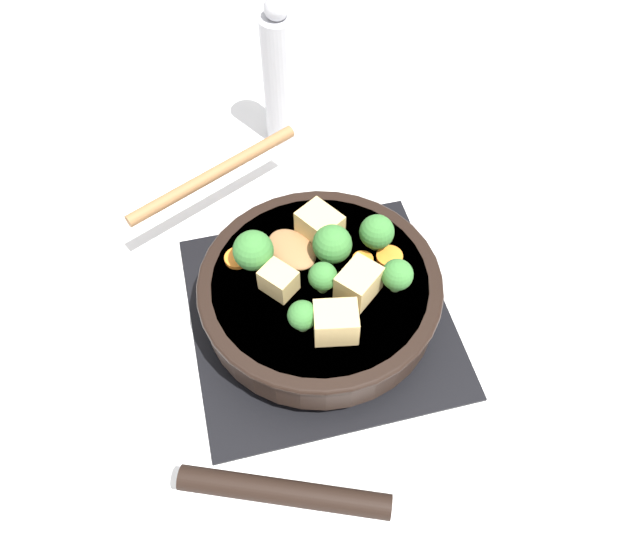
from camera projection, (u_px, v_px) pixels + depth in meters
ground_plane at (320, 315)px, 0.77m from camera, size 2.40×2.40×0.00m
front_burner_grate at (320, 310)px, 0.76m from camera, size 0.31×0.31×0.03m
skillet_pan at (320, 293)px, 0.72m from camera, size 0.41×0.33×0.05m
wooden_spoon at (245, 204)px, 0.76m from camera, size 0.25×0.23×0.02m
tofu_cube_center_large at (359, 283)px, 0.68m from camera, size 0.06×0.06×0.04m
tofu_cube_near_handle at (320, 226)px, 0.73m from camera, size 0.06×0.06×0.04m
tofu_cube_east_chunk at (279, 281)px, 0.69m from camera, size 0.05×0.05×0.03m
tofu_cube_west_chunk at (338, 322)px, 0.65m from camera, size 0.04×0.05×0.04m
broccoli_floret_near_spoon at (397, 275)px, 0.68m from camera, size 0.04×0.04×0.04m
broccoli_floret_center_top at (253, 251)px, 0.69m from camera, size 0.05×0.05×0.05m
broccoli_floret_east_rim at (377, 232)px, 0.71m from camera, size 0.04×0.04×0.05m
broccoli_floret_west_rim at (332, 244)px, 0.70m from camera, size 0.05×0.05×0.05m
broccoli_floret_north_edge at (302, 316)px, 0.65m from camera, size 0.03×0.03×0.04m
broccoli_floret_south_cluster at (321, 277)px, 0.68m from camera, size 0.03×0.03×0.04m
carrot_slice_orange_thin at (363, 260)px, 0.72m from camera, size 0.02×0.02×0.01m
carrot_slice_near_center at (237, 258)px, 0.72m from camera, size 0.03×0.03×0.01m
carrot_slice_edge_slice at (390, 257)px, 0.72m from camera, size 0.03×0.03×0.01m
pepper_mill at (281, 78)px, 0.87m from camera, size 0.05×0.05×0.23m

